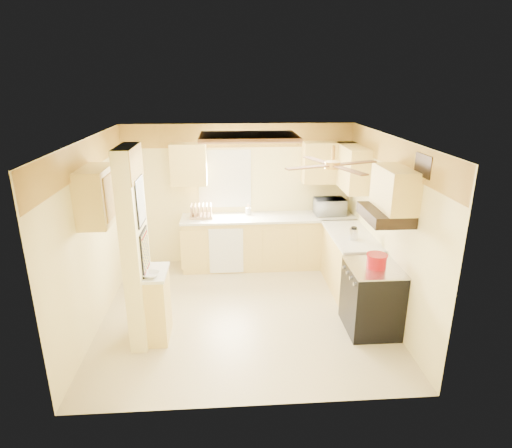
{
  "coord_description": "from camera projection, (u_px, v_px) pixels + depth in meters",
  "views": [
    {
      "loc": [
        -0.22,
        -5.48,
        3.22
      ],
      "look_at": [
        0.19,
        0.35,
        1.23
      ],
      "focal_mm": 30.0,
      "sensor_mm": 36.0,
      "label": 1
    }
  ],
  "objects": [
    {
      "name": "wallpaper_border",
      "position": [
        238.0,
        136.0,
        7.26
      ],
      "size": [
        4.0,
        0.02,
        0.4
      ],
      "primitive_type": "cube",
      "color": "#FFCB4B",
      "rests_on": "wall_back"
    },
    {
      "name": "ledge_top",
      "position": [
        156.0,
        273.0,
        5.34
      ],
      "size": [
        0.28,
        0.58,
        0.04
      ],
      "primitive_type": "cube",
      "color": "white",
      "rests_on": "partition_ledge"
    },
    {
      "name": "countertop_right",
      "position": [
        351.0,
        235.0,
        6.61
      ],
      "size": [
        0.64,
        1.44,
        0.04
      ],
      "primitive_type": "cube",
      "color": "white",
      "rests_on": "lower_cabinets_right"
    },
    {
      "name": "lower_cabinets_back",
      "position": [
        268.0,
        242.0,
        7.63
      ],
      "size": [
        3.0,
        0.6,
        0.9
      ],
      "primitive_type": "cube",
      "color": "#E5C461",
      "rests_on": "floor"
    },
    {
      "name": "lower_cabinets_right",
      "position": [
        350.0,
        263.0,
        6.77
      ],
      "size": [
        0.6,
        1.4,
        0.9
      ],
      "primitive_type": "cube",
      "color": "#E5C461",
      "rests_on": "floor"
    },
    {
      "name": "poster_menu",
      "position": [
        140.0,
        201.0,
        5.03
      ],
      "size": [
        0.02,
        0.42,
        0.57
      ],
      "color": "black",
      "rests_on": "partition_column"
    },
    {
      "name": "upper_cab_over_stove",
      "position": [
        395.0,
        189.0,
        5.21
      ],
      "size": [
        0.35,
        0.76,
        0.52
      ],
      "primitive_type": "cube",
      "color": "#E5C461",
      "rests_on": "wall_right"
    },
    {
      "name": "kettle",
      "position": [
        354.0,
        234.0,
        6.36
      ],
      "size": [
        0.13,
        0.13,
        0.2
      ],
      "color": "silver",
      "rests_on": "countertop_right"
    },
    {
      "name": "wall_right",
      "position": [
        387.0,
        228.0,
        5.96
      ],
      "size": [
        0.0,
        3.8,
        3.8
      ],
      "primitive_type": "plane",
      "rotation": [
        1.57,
        0.0,
        -1.57
      ],
      "color": "#FFEB9B",
      "rests_on": "floor"
    },
    {
      "name": "ceiling",
      "position": [
        243.0,
        138.0,
        5.43
      ],
      "size": [
        4.0,
        4.0,
        0.0
      ],
      "primitive_type": "plane",
      "rotation": [
        3.14,
        0.0,
        0.0
      ],
      "color": "white",
      "rests_on": "wall_back"
    },
    {
      "name": "dish_rack",
      "position": [
        201.0,
        213.0,
        7.38
      ],
      "size": [
        0.4,
        0.3,
        0.22
      ],
      "color": "tan",
      "rests_on": "countertop_back"
    },
    {
      "name": "range_hood",
      "position": [
        385.0,
        215.0,
        5.31
      ],
      "size": [
        0.5,
        0.76,
        0.14
      ],
      "primitive_type": "cube",
      "color": "black",
      "rests_on": "upper_cab_over_stove"
    },
    {
      "name": "upper_cab_back_left",
      "position": [
        189.0,
        164.0,
        7.21
      ],
      "size": [
        0.6,
        0.35,
        0.7
      ],
      "primitive_type": "cube",
      "color": "#E5C461",
      "rests_on": "wall_back"
    },
    {
      "name": "floor",
      "position": [
        245.0,
        311.0,
        6.23
      ],
      "size": [
        4.0,
        4.0,
        0.0
      ],
      "primitive_type": "plane",
      "color": "#C7B489",
      "rests_on": "ground"
    },
    {
      "name": "wall_left",
      "position": [
        94.0,
        235.0,
        5.7
      ],
      "size": [
        0.0,
        3.8,
        3.8
      ],
      "primitive_type": "plane",
      "rotation": [
        1.57,
        0.0,
        1.57
      ],
      "color": "#FFEB9B",
      "rests_on": "floor"
    },
    {
      "name": "vent_grate",
      "position": [
        423.0,
        166.0,
        4.77
      ],
      "size": [
        0.02,
        0.4,
        0.25
      ],
      "primitive_type": "cube",
      "color": "black",
      "rests_on": "wall_right"
    },
    {
      "name": "countertop_back",
      "position": [
        269.0,
        217.0,
        7.47
      ],
      "size": [
        3.04,
        0.64,
        0.04
      ],
      "primitive_type": "cube",
      "color": "white",
      "rests_on": "lower_cabinets_back"
    },
    {
      "name": "partition_ledge",
      "position": [
        158.0,
        306.0,
        5.49
      ],
      "size": [
        0.25,
        0.55,
        0.9
      ],
      "primitive_type": "cube",
      "color": "#E5C461",
      "rests_on": "floor"
    },
    {
      "name": "utensil_crock",
      "position": [
        248.0,
        211.0,
        7.54
      ],
      "size": [
        0.09,
        0.09,
        0.19
      ],
      "color": "white",
      "rests_on": "countertop_back"
    },
    {
      "name": "poster_nashville",
      "position": [
        145.0,
        252.0,
        5.24
      ],
      "size": [
        0.02,
        0.42,
        0.57
      ],
      "color": "black",
      "rests_on": "partition_column"
    },
    {
      "name": "ceiling_light_panel",
      "position": [
        249.0,
        137.0,
        5.92
      ],
      "size": [
        1.35,
        0.95,
        0.06
      ],
      "color": "brown",
      "rests_on": "ceiling"
    },
    {
      "name": "stove",
      "position": [
        372.0,
        298.0,
        5.68
      ],
      "size": [
        0.68,
        0.77,
        0.92
      ],
      "color": "black",
      "rests_on": "floor"
    },
    {
      "name": "dutch_oven",
      "position": [
        377.0,
        261.0,
        5.48
      ],
      "size": [
        0.27,
        0.27,
        0.18
      ],
      "color": "#A20D13",
      "rests_on": "stove"
    },
    {
      "name": "upper_cab_back_right",
      "position": [
        329.0,
        162.0,
        7.37
      ],
      "size": [
        0.9,
        0.35,
        0.7
      ],
      "primitive_type": "cube",
      "color": "#E5C461",
      "rests_on": "wall_back"
    },
    {
      "name": "wall_back",
      "position": [
        239.0,
        195.0,
        7.62
      ],
      "size": [
        4.0,
        0.0,
        4.0
      ],
      "primitive_type": "plane",
      "rotation": [
        1.57,
        0.0,
        0.0
      ],
      "color": "#FFEB9B",
      "rests_on": "floor"
    },
    {
      "name": "partition_column",
      "position": [
        135.0,
        249.0,
        5.22
      ],
      "size": [
        0.2,
        0.7,
        2.5
      ],
      "primitive_type": "cube",
      "color": "#FFEB9B",
      "rests_on": "floor"
    },
    {
      "name": "ceiling_fan",
      "position": [
        333.0,
        165.0,
        4.9
      ],
      "size": [
        1.15,
        1.15,
        0.26
      ],
      "color": "gold",
      "rests_on": "ceiling"
    },
    {
      "name": "dishwasher_panel",
      "position": [
        226.0,
        251.0,
        7.29
      ],
      "size": [
        0.58,
        0.02,
        0.8
      ],
      "primitive_type": "cube",
      "color": "white",
      "rests_on": "lower_cabinets_back"
    },
    {
      "name": "upper_cab_left_wall",
      "position": [
        97.0,
        196.0,
        5.28
      ],
      "size": [
        0.35,
        0.75,
        0.7
      ],
      "primitive_type": "cube",
      "color": "#E5C461",
      "rests_on": "wall_left"
    },
    {
      "name": "bowl",
      "position": [
        151.0,
        275.0,
        5.18
      ],
      "size": [
        0.26,
        0.26,
        0.05
      ],
      "primitive_type": "imported",
      "rotation": [
        0.0,
        0.0,
        -0.27
      ],
      "color": "white",
      "rests_on": "ledge_top"
    },
    {
      "name": "wall_front",
      "position": [
        252.0,
        299.0,
        4.03
      ],
      "size": [
        4.0,
        0.0,
        4.0
      ],
      "primitive_type": "plane",
      "rotation": [
        -1.57,
        0.0,
        0.0
      ],
      "color": "#FFEB9B",
      "rests_on": "floor"
    },
    {
      "name": "microwave",
      "position": [
        330.0,
        207.0,
        7.51
      ],
      "size": [
        0.54,
        0.37,
        0.29
      ],
      "primitive_type": "imported",
      "rotation": [
        0.0,
        0.0,
        3.18
      ],
      "color": "white",
      "rests_on": "countertop_back"
    },
    {
      "name": "upper_cab_right",
      "position": [
        352.0,
        168.0,
        6.94
      ],
      "size": [
        0.35,
        1.0,
        0.7
      ],
      "primitive_type": "cube",
      "color": "#E5C461",
      "rests_on": "wall_right"
    },
    {
      "name": "window",
      "position": [
        225.0,
        179.0,
        7.5
      ],
      "size": [
        0.92,
        0.02,
        1.02
      ],
      "color": "white",
      "rests_on": "wall_back"
    }
  ]
}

